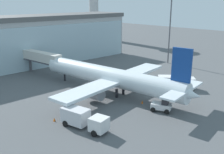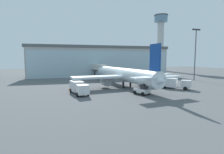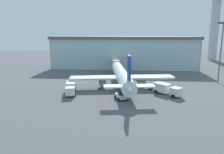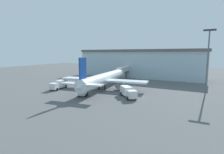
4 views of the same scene
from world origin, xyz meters
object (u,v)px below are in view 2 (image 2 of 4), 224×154
object	(u,v)px
jet_bridge	(98,68)
pushback_tug	(142,90)
baggage_cart	(156,85)
safety_cone_wingtip	(69,90)
fuel_truck	(174,83)
apron_light_mast	(195,50)
control_tower	(160,36)
catering_truck	(79,87)
airplane	(124,75)
safety_cone_nose	(135,90)

from	to	relation	value
jet_bridge	pushback_tug	distance (m)	33.49
baggage_cart	safety_cone_wingtip	distance (m)	23.26
fuel_truck	apron_light_mast	bearing A→B (deg)	84.99
control_tower	fuel_truck	size ratio (longest dim) A/B	5.36
control_tower	safety_cone_wingtip	size ratio (longest dim) A/B	67.64
apron_light_mast	catering_truck	distance (m)	45.74
airplane	safety_cone_nose	world-z (taller)	airplane
safety_cone_nose	safety_cone_wingtip	world-z (taller)	same
jet_bridge	fuel_truck	world-z (taller)	jet_bridge
baggage_cart	pushback_tug	bearing A→B (deg)	57.90
apron_light_mast	airplane	bearing A→B (deg)	-167.53
control_tower	safety_cone_wingtip	distance (m)	92.76
baggage_cart	safety_cone_wingtip	xyz separation A→B (m)	(-23.25, 0.40, -0.23)
catering_truck	baggage_cart	world-z (taller)	catering_truck
safety_cone_wingtip	jet_bridge	bearing A→B (deg)	62.65
pushback_tug	safety_cone_wingtip	bearing A→B (deg)	34.56
baggage_cart	airplane	bearing A→B (deg)	-4.77
airplane	pushback_tug	distance (m)	11.86
jet_bridge	pushback_tug	size ratio (longest dim) A/B	3.54
safety_cone_nose	safety_cone_wingtip	distance (m)	15.65
control_tower	apron_light_mast	size ratio (longest dim) A/B	2.05
pushback_tug	safety_cone_wingtip	xyz separation A→B (m)	(-14.45, 9.39, -0.70)
control_tower	safety_cone_nose	world-z (taller)	control_tower
catering_truck	baggage_cart	distance (m)	22.05
catering_truck	baggage_cart	size ratio (longest dim) A/B	2.46
safety_cone_nose	pushback_tug	bearing A→B (deg)	-94.58
jet_bridge	apron_light_mast	bearing A→B (deg)	-120.58
jet_bridge	control_tower	xyz separation A→B (m)	(51.89, 39.04, 18.86)
safety_cone_wingtip	catering_truck	bearing A→B (deg)	-70.79
fuel_truck	pushback_tug	world-z (taller)	fuel_truck
baggage_cart	safety_cone_nose	xyz separation A→B (m)	(-8.46, -4.69, -0.23)
control_tower	catering_truck	xyz separation A→B (m)	(-62.58, -67.67, -21.60)
airplane	safety_cone_nose	size ratio (longest dim) A/B	64.58
jet_bridge	control_tower	size ratio (longest dim) A/B	0.35
pushback_tug	control_tower	bearing A→B (deg)	-56.99
jet_bridge	apron_light_mast	world-z (taller)	apron_light_mast
apron_light_mast	fuel_truck	world-z (taller)	apron_light_mast
jet_bridge	safety_cone_nose	distance (m)	29.33
control_tower	pushback_tug	distance (m)	90.52
airplane	catering_truck	world-z (taller)	airplane
baggage_cart	catering_truck	bearing A→B (deg)	23.70
safety_cone_nose	safety_cone_wingtip	xyz separation A→B (m)	(-14.80, 5.09, 0.00)
catering_truck	fuel_truck	distance (m)	24.08
jet_bridge	safety_cone_nose	size ratio (longest dim) A/B	23.43
catering_truck	pushback_tug	distance (m)	13.62
fuel_truck	safety_cone_wingtip	bearing A→B (deg)	-142.00
apron_light_mast	jet_bridge	bearing A→B (deg)	154.76
control_tower	safety_cone_nose	xyz separation A→B (m)	(-49.44, -68.00, -22.79)
baggage_cart	safety_cone_wingtip	bearing A→B (deg)	11.31
apron_light_mast	safety_cone_nose	xyz separation A→B (m)	(-29.53, -13.89, -10.54)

